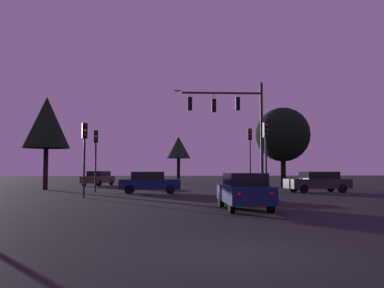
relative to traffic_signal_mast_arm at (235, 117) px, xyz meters
name	(u,v)px	position (x,y,z in m)	size (l,w,h in m)	color
ground_plane	(173,191)	(-4.00, 4.93, -5.27)	(168.00, 168.00, 0.00)	black
traffic_signal_mast_arm	(235,117)	(0.00, 0.00, 0.00)	(6.17, 0.57, 7.67)	#232326
traffic_light_corner_left	(250,147)	(1.95, 3.79, -1.84)	(0.33, 0.37, 4.88)	#232326
traffic_light_corner_right	(85,145)	(-9.64, -2.84, -2.15)	(0.35, 0.38, 4.41)	#232326
traffic_light_median	(96,149)	(-9.78, 3.24, -2.05)	(0.32, 0.36, 4.56)	#232326
traffic_light_far_side	(266,144)	(1.27, -3.04, -2.06)	(0.34, 0.38, 4.55)	#232326
car_nearside_lane	(244,190)	(-1.89, -10.74, -4.48)	(1.84, 4.40, 1.52)	#0F1947
car_crossing_left	(318,182)	(6.29, 1.16, -4.47)	(4.70, 2.27, 1.52)	#232328
car_crossing_right	(149,182)	(-5.82, 1.25, -4.47)	(4.27, 1.89, 1.52)	#0F1947
car_far_lane	(98,178)	(-11.10, 15.60, -4.47)	(3.13, 4.79, 1.52)	#473828
tree_behind_sign	(283,135)	(6.65, 9.95, -0.31)	(5.10, 5.10, 7.53)	black
tree_left_far	(47,123)	(-14.41, 7.57, 0.31)	(3.82, 3.82, 7.77)	black
tree_center_horizon	(179,148)	(-2.34, 22.78, -0.92)	(2.96, 2.96, 5.75)	black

